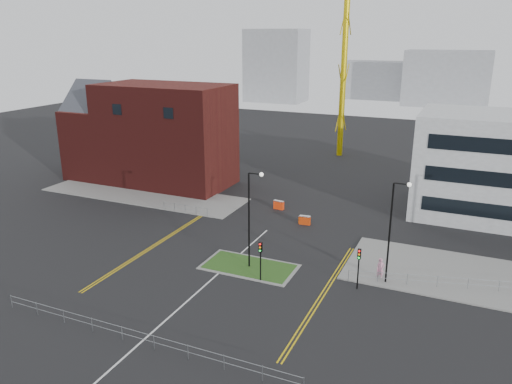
# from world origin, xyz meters

# --- Properties ---
(ground) EXTENTS (200.00, 200.00, 0.00)m
(ground) POSITION_xyz_m (0.00, 0.00, 0.00)
(ground) COLOR black
(ground) RESTS_ON ground
(pavement_left) EXTENTS (28.00, 8.00, 0.12)m
(pavement_left) POSITION_xyz_m (-20.00, 22.00, 0.06)
(pavement_left) COLOR slate
(pavement_left) RESTS_ON ground
(pavement_right) EXTENTS (24.00, 10.00, 0.12)m
(pavement_right) POSITION_xyz_m (22.00, 14.00, 0.06)
(pavement_right) COLOR slate
(pavement_right) RESTS_ON ground
(island_kerb) EXTENTS (8.60, 4.60, 0.08)m
(island_kerb) POSITION_xyz_m (2.00, 8.00, 0.04)
(island_kerb) COLOR slate
(island_kerb) RESTS_ON ground
(grass_island) EXTENTS (8.00, 4.00, 0.12)m
(grass_island) POSITION_xyz_m (2.00, 8.00, 0.06)
(grass_island) COLOR #1D4416
(grass_island) RESTS_ON ground
(brick_building) EXTENTS (24.20, 10.07, 14.24)m
(brick_building) POSITION_xyz_m (-22.97, 28.00, 6.85)
(brick_building) COLOR #4A1412
(brick_building) RESTS_ON ground
(streetlamp_island) EXTENTS (1.46, 0.36, 9.18)m
(streetlamp_island) POSITION_xyz_m (2.22, 8.00, 5.41)
(streetlamp_island) COLOR black
(streetlamp_island) RESTS_ON ground
(streetlamp_right_near) EXTENTS (1.46, 0.36, 9.18)m
(streetlamp_right_near) POSITION_xyz_m (14.22, 10.00, 5.41)
(streetlamp_right_near) COLOR black
(streetlamp_right_near) RESTS_ON ground
(traffic_light_island) EXTENTS (0.28, 0.33, 3.65)m
(traffic_light_island) POSITION_xyz_m (4.00, 5.98, 2.57)
(traffic_light_island) COLOR black
(traffic_light_island) RESTS_ON ground
(traffic_light_right) EXTENTS (0.28, 0.33, 3.65)m
(traffic_light_right) POSITION_xyz_m (12.00, 7.98, 2.57)
(traffic_light_right) COLOR black
(traffic_light_right) RESTS_ON ground
(railing_front) EXTENTS (24.05, 0.05, 1.10)m
(railing_front) POSITION_xyz_m (0.00, -6.00, 0.78)
(railing_front) COLOR gray
(railing_front) RESTS_ON ground
(railing_left) EXTENTS (6.05, 0.05, 1.10)m
(railing_left) POSITION_xyz_m (-11.00, 18.00, 0.74)
(railing_left) COLOR gray
(railing_left) RESTS_ON ground
(railing_right) EXTENTS (19.05, 5.05, 1.10)m
(railing_right) POSITION_xyz_m (20.50, 11.50, 0.78)
(railing_right) COLOR gray
(railing_right) RESTS_ON ground
(centre_line) EXTENTS (0.15, 30.00, 0.01)m
(centre_line) POSITION_xyz_m (0.00, 2.00, 0.01)
(centre_line) COLOR silver
(centre_line) RESTS_ON ground
(yellow_left_a) EXTENTS (0.12, 24.00, 0.01)m
(yellow_left_a) POSITION_xyz_m (-9.00, 10.00, 0.01)
(yellow_left_a) COLOR gold
(yellow_left_a) RESTS_ON ground
(yellow_left_b) EXTENTS (0.12, 24.00, 0.01)m
(yellow_left_b) POSITION_xyz_m (-8.70, 10.00, 0.01)
(yellow_left_b) COLOR gold
(yellow_left_b) RESTS_ON ground
(yellow_right_a) EXTENTS (0.12, 20.00, 0.01)m
(yellow_right_a) POSITION_xyz_m (9.50, 6.00, 0.01)
(yellow_right_a) COLOR gold
(yellow_right_a) RESTS_ON ground
(yellow_right_b) EXTENTS (0.12, 20.00, 0.01)m
(yellow_right_b) POSITION_xyz_m (9.80, 6.00, 0.01)
(yellow_right_b) COLOR gold
(yellow_right_b) RESTS_ON ground
(skyline_a) EXTENTS (18.00, 12.00, 22.00)m
(skyline_a) POSITION_xyz_m (-40.00, 120.00, 11.00)
(skyline_a) COLOR gray
(skyline_a) RESTS_ON ground
(skyline_b) EXTENTS (24.00, 12.00, 16.00)m
(skyline_b) POSITION_xyz_m (10.00, 130.00, 8.00)
(skyline_b) COLOR gray
(skyline_b) RESTS_ON ground
(skyline_d) EXTENTS (30.00, 12.00, 12.00)m
(skyline_d) POSITION_xyz_m (-8.00, 140.00, 6.00)
(skyline_d) COLOR gray
(skyline_d) RESTS_ON ground
(pedestrian) EXTENTS (0.86, 0.76, 1.98)m
(pedestrian) POSITION_xyz_m (13.42, 10.50, 0.99)
(pedestrian) COLOR pink
(pedestrian) RESTS_ON ground
(barrier_left) EXTENTS (1.32, 0.58, 1.08)m
(barrier_left) POSITION_xyz_m (-1.36, 24.00, 0.59)
(barrier_left) COLOR #FF3B0E
(barrier_left) RESTS_ON ground
(barrier_mid) EXTENTS (1.07, 0.37, 0.90)m
(barrier_mid) POSITION_xyz_m (3.00, 20.48, 0.49)
(barrier_mid) COLOR #FC5F0E
(barrier_mid) RESTS_ON ground
(barrier_right) EXTENTS (1.26, 0.52, 1.04)m
(barrier_right) POSITION_xyz_m (3.21, 20.38, 0.56)
(barrier_right) COLOR red
(barrier_right) RESTS_ON ground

